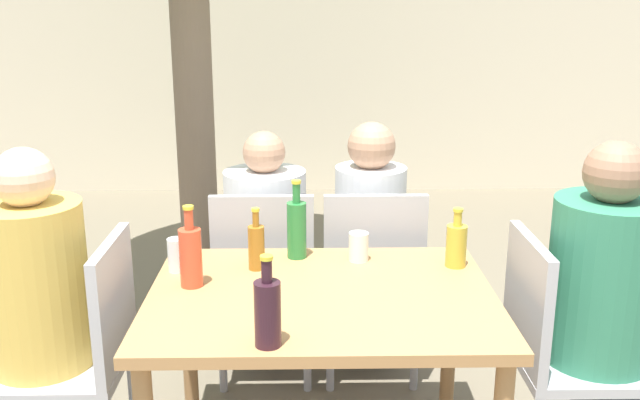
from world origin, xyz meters
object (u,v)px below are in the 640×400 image
object	(u,v)px
person_seated_0	(18,339)
drinking_glass_1	(359,247)
amber_bottle_3	(256,246)
drinking_glass_0	(177,255)
patio_chair_0	(85,348)
patio_chair_2	(265,274)
patio_chair_3	(372,273)
oil_cruet_2	(456,244)
green_bottle_4	(297,228)
person_seated_1	(620,331)
dining_table_front	(322,316)
person_seated_3	(368,254)
person_seated_2	(267,257)
patio_chair_1	(555,344)
wine_bottle_1	(268,311)
soda_bottle_0	(191,255)

from	to	relation	value
person_seated_0	drinking_glass_1	xyz separation A→B (m)	(1.22, 0.31, 0.22)
amber_bottle_3	drinking_glass_1	xyz separation A→B (m)	(0.39, 0.08, -0.04)
drinking_glass_0	drinking_glass_1	xyz separation A→B (m)	(0.69, 0.10, -0.01)
patio_chair_0	drinking_glass_0	size ratio (longest dim) A/B	7.25
patio_chair_2	patio_chair_3	distance (m)	0.48
oil_cruet_2	green_bottle_4	bearing A→B (deg)	169.84
person_seated_1	green_bottle_4	world-z (taller)	person_seated_1
dining_table_front	person_seated_3	world-z (taller)	person_seated_3
person_seated_1	drinking_glass_1	size ratio (longest dim) A/B	11.18
person_seated_2	person_seated_0	bearing A→B (deg)	48.33
patio_chair_1	oil_cruet_2	bearing A→B (deg)	52.35
patio_chair_0	person_seated_1	bearing A→B (deg)	90.00
patio_chair_2	green_bottle_4	xyz separation A→B (m)	(0.15, -0.34, 0.33)
wine_bottle_1	person_seated_3	bearing A→B (deg)	72.83
patio_chair_0	soda_bottle_0	size ratio (longest dim) A/B	3.11
wine_bottle_1	drinking_glass_1	distance (m)	0.77
dining_table_front	person_seated_0	distance (m)	1.07
patio_chair_3	person_seated_1	bearing A→B (deg)	139.99
patio_chair_1	person_seated_0	world-z (taller)	person_seated_0
soda_bottle_0	amber_bottle_3	world-z (taller)	soda_bottle_0
oil_cruet_2	amber_bottle_3	bearing A→B (deg)	-178.86
soda_bottle_0	amber_bottle_3	distance (m)	0.27
person_seated_2	soda_bottle_0	size ratio (longest dim) A/B	3.87
patio_chair_1	drinking_glass_1	bearing A→B (deg)	65.39
person_seated_0	person_seated_3	xyz separation A→B (m)	(1.31, 0.93, -0.03)
green_bottle_4	drinking_glass_0	bearing A→B (deg)	-162.75
amber_bottle_3	person_seated_2	bearing A→B (deg)	90.09
soda_bottle_0	patio_chair_3	bearing A→B (deg)	41.43
patio_chair_1	oil_cruet_2	world-z (taller)	oil_cruet_2
dining_table_front	patio_chair_0	distance (m)	0.84
wine_bottle_1	patio_chair_3	bearing A→B (deg)	69.30
patio_chair_0	person_seated_2	size ratio (longest dim) A/B	0.80
green_bottle_4	drinking_glass_1	size ratio (longest dim) A/B	2.77
person_seated_3	green_bottle_4	distance (m)	0.74
amber_bottle_3	person_seated_1	bearing A→B (deg)	-10.07
amber_bottle_3	person_seated_3	bearing A→B (deg)	55.44
dining_table_front	person_seated_2	xyz separation A→B (m)	(-0.24, 0.93, -0.13)
patio_chair_1	dining_table_front	bearing A→B (deg)	90.00
patio_chair_2	person_seated_0	xyz separation A→B (m)	(-0.83, -0.69, 0.04)
person_seated_3	drinking_glass_0	world-z (taller)	person_seated_3
patio_chair_1	person_seated_2	bearing A→B (deg)	49.23
patio_chair_0	person_seated_3	bearing A→B (deg)	130.82
person_seated_3	wine_bottle_1	bearing A→B (deg)	72.83
soda_bottle_0	person_seated_0	bearing A→B (deg)	-173.26
patio_chair_2	green_bottle_4	distance (m)	0.49
patio_chair_1	soda_bottle_0	distance (m)	1.34
dining_table_front	person_seated_1	bearing A→B (deg)	-0.00
soda_bottle_0	oil_cruet_2	world-z (taller)	soda_bottle_0
person_seated_1	person_seated_2	bearing A→B (deg)	54.57
person_seated_0	person_seated_1	world-z (taller)	person_seated_1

